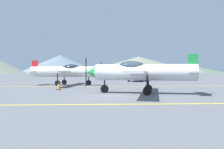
{
  "coord_description": "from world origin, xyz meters",
  "views": [
    {
      "loc": [
        -1.5,
        -14.01,
        1.56
      ],
      "look_at": [
        -0.53,
        6.0,
        1.2
      ],
      "focal_mm": 36.93,
      "sensor_mm": 36.0,
      "label": 1
    }
  ],
  "objects_px": {
    "airplane_mid": "(65,71)",
    "airplane_near": "(140,72)",
    "car_sedan": "(138,75)",
    "traffic_cone_front": "(59,86)"
  },
  "relations": [
    {
      "from": "car_sedan",
      "to": "traffic_cone_front",
      "type": "bearing_deg",
      "value": -121.79
    },
    {
      "from": "traffic_cone_front",
      "to": "airplane_mid",
      "type": "bearing_deg",
      "value": 93.09
    },
    {
      "from": "airplane_near",
      "to": "airplane_mid",
      "type": "distance_m",
      "value": 11.03
    },
    {
      "from": "airplane_near",
      "to": "car_sedan",
      "type": "xyz_separation_m",
      "value": [
        2.63,
        17.38,
        -0.63
      ]
    },
    {
      "from": "airplane_mid",
      "to": "airplane_near",
      "type": "bearing_deg",
      "value": -54.8
    },
    {
      "from": "airplane_near",
      "to": "traffic_cone_front",
      "type": "height_order",
      "value": "airplane_near"
    },
    {
      "from": "car_sedan",
      "to": "traffic_cone_front",
      "type": "xyz_separation_m",
      "value": [
        -8.68,
        -14.01,
        -0.56
      ]
    },
    {
      "from": "car_sedan",
      "to": "traffic_cone_front",
      "type": "distance_m",
      "value": 16.49
    },
    {
      "from": "airplane_mid",
      "to": "car_sedan",
      "type": "distance_m",
      "value": 12.29
    },
    {
      "from": "traffic_cone_front",
      "to": "car_sedan",
      "type": "bearing_deg",
      "value": 58.21
    }
  ]
}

